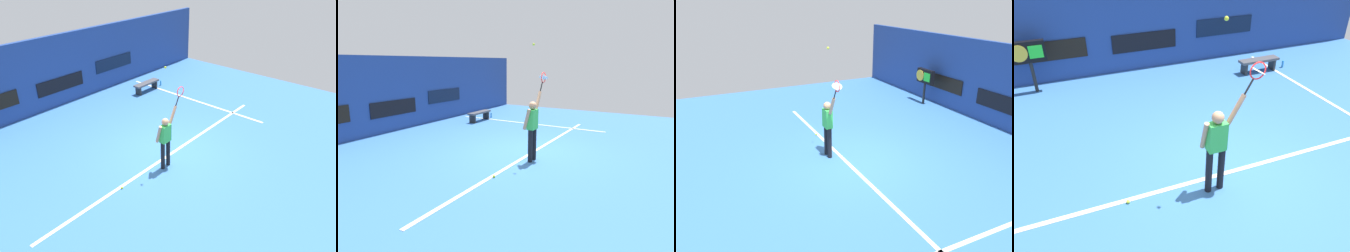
{
  "view_description": "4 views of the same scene",
  "coord_description": "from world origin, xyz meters",
  "views": [
    {
      "loc": [
        -6.91,
        -5.89,
        6.0
      ],
      "look_at": [
        -0.28,
        -0.27,
        1.23
      ],
      "focal_mm": 34.64,
      "sensor_mm": 36.0,
      "label": 1
    },
    {
      "loc": [
        -8.01,
        -3.92,
        2.75
      ],
      "look_at": [
        -1.0,
        0.17,
        1.01
      ],
      "focal_mm": 32.07,
      "sensor_mm": 36.0,
      "label": 2
    },
    {
      "loc": [
        7.67,
        -3.94,
        4.51
      ],
      "look_at": [
        -0.44,
        -0.02,
        0.95
      ],
      "focal_mm": 35.56,
      "sensor_mm": 36.0,
      "label": 3
    },
    {
      "loc": [
        -3.05,
        -4.75,
        4.41
      ],
      "look_at": [
        -1.01,
        0.21,
        1.12
      ],
      "focal_mm": 36.05,
      "sensor_mm": 36.0,
      "label": 4
    }
  ],
  "objects": [
    {
      "name": "sponsor_banner_starboard",
      "position": [
        3.0,
        5.93,
        1.15
      ],
      "size": [
        2.2,
        0.03,
        0.6
      ],
      "primitive_type": "cube",
      "color": "#0C1933"
    },
    {
      "name": "ground_plane",
      "position": [
        0.0,
        0.0,
        0.0
      ],
      "size": [
        18.0,
        18.0,
        0.0
      ],
      "primitive_type": "plane",
      "color": "#3870B2"
    },
    {
      "name": "tennis_ball",
      "position": [
        -0.58,
        -0.43,
        3.2
      ],
      "size": [
        0.07,
        0.07,
        0.07
      ],
      "primitive_type": "sphere",
      "color": "#CCE033"
    },
    {
      "name": "spare_ball",
      "position": [
        -2.25,
        -0.22,
        0.03
      ],
      "size": [
        0.07,
        0.07,
        0.07
      ],
      "primitive_type": "sphere",
      "color": "#CCE033",
      "rests_on": "ground_plane"
    },
    {
      "name": "water_bottle",
      "position": [
        4.43,
        4.21,
        0.12
      ],
      "size": [
        0.07,
        0.07,
        0.24
      ],
      "primitive_type": "cylinder",
      "color": "#338CD8",
      "rests_on": "ground_plane"
    },
    {
      "name": "back_wall",
      "position": [
        0.0,
        6.05,
        1.49
      ],
      "size": [
        18.0,
        0.2,
        2.99
      ],
      "primitive_type": "cube",
      "color": "navy",
      "rests_on": "ground_plane"
    },
    {
      "name": "sponsor_banner_center",
      "position": [
        0.0,
        5.93,
        0.95
      ],
      "size": [
        2.2,
        0.03,
        0.6
      ],
      "primitive_type": "cube",
      "color": "black"
    },
    {
      "name": "court_bench",
      "position": [
        3.42,
        4.21,
        0.34
      ],
      "size": [
        1.4,
        0.36,
        0.45
      ],
      "color": "#4C4C51",
      "rests_on": "ground_plane"
    },
    {
      "name": "court_sideline",
      "position": [
        4.02,
        2.0,
        0.01
      ],
      "size": [
        0.1,
        7.0,
        0.01
      ],
      "primitive_type": "cube",
      "color": "white",
      "rests_on": "ground_plane"
    },
    {
      "name": "court_baseline",
      "position": [
        0.0,
        -0.15,
        0.01
      ],
      "size": [
        10.0,
        0.1,
        0.01
      ],
      "primitive_type": "cube",
      "color": "white",
      "rests_on": "ground_plane"
    },
    {
      "name": "tennis_player",
      "position": [
        -0.62,
        -0.46,
        1.01
      ],
      "size": [
        0.76,
        0.31,
        1.94
      ],
      "color": "black",
      "rests_on": "ground_plane"
    },
    {
      "name": "tennis_racket",
      "position": [
        0.04,
        -0.46,
        2.28
      ],
      "size": [
        0.44,
        0.27,
        0.61
      ],
      "color": "black"
    }
  ]
}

